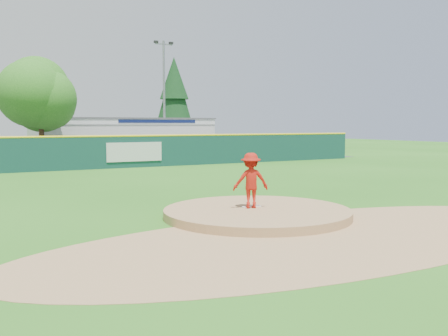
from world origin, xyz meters
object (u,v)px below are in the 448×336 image
deciduous_tree (40,98)px  conifer_tree (174,97)px  pool_building_grp (121,136)px  pitcher (251,180)px  light_pole_right (164,92)px  van (86,153)px

deciduous_tree → conifer_tree: bearing=36.3°
pool_building_grp → pitcher: bearing=-100.8°
pitcher → light_pole_right: bearing=-89.9°
van → conifer_tree: 16.70m
van → conifer_tree: bearing=-66.1°
van → deciduous_tree: size_ratio=0.59×
pool_building_grp → deciduous_tree: 11.01m
deciduous_tree → conifer_tree: 18.63m
pitcher → light_pole_right: light_pole_right is taller
pitcher → deciduous_tree: size_ratio=0.22×
van → light_pole_right: 9.96m
deciduous_tree → light_pole_right: 11.75m
pitcher → conifer_tree: 38.37m
van → deciduous_tree: (-3.18, -0.28, 3.93)m
deciduous_tree → van: bearing=5.1°
pool_building_grp → conifer_tree: (7.00, 4.01, 3.88)m
van → conifer_tree: size_ratio=0.45×
pitcher → pool_building_grp: bearing=-83.2°
van → pitcher: bearing=158.9°
deciduous_tree → light_pole_right: bearing=20.0°
van → pool_building_grp: pool_building_grp is taller
light_pole_right → pitcher: bearing=-107.5°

